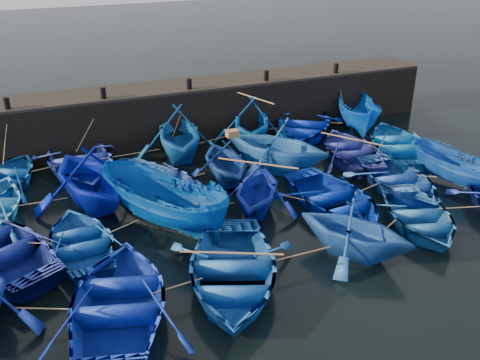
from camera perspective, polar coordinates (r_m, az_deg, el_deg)
name	(u,v)px	position (r m, az deg, el deg)	size (l,w,h in m)	color
ground	(275,236)	(18.54, 3.73, -5.95)	(120.00, 120.00, 0.00)	black
quay_wall	(185,111)	(26.98, -5.87, 7.33)	(26.00, 2.50, 2.50)	black
quay_top	(184,85)	(26.59, -6.00, 10.00)	(26.00, 2.50, 0.12)	black
bollard_0	(7,103)	(24.72, -23.60, 7.51)	(0.24, 0.24, 0.50)	black
bollard_1	(103,93)	(24.89, -14.39, 8.98)	(0.24, 0.24, 0.50)	black
bollard_2	(189,84)	(25.68, -5.45, 10.17)	(0.24, 0.24, 0.50)	black
bollard_3	(266,76)	(27.05, 2.83, 11.06)	(0.24, 0.24, 0.50)	black
bollard_4	(336,68)	(28.91, 10.21, 11.66)	(0.24, 0.24, 0.50)	black
boat_0	(3,178)	(23.47, -23.92, 0.20)	(3.26, 4.56, 0.95)	#07418B
boat_1	(79,161)	(23.68, -16.78, 1.95)	(4.12, 5.76, 1.20)	#243BA9
boat_2	(179,132)	(24.23, -6.58, 5.09)	(4.04, 4.69, 2.47)	#0C4C96
boat_3	(252,120)	(25.89, 1.24, 6.39)	(3.72, 4.31, 2.27)	#064AAE
boat_4	(303,124)	(27.20, 6.74, 5.93)	(3.98, 5.57, 1.16)	#021C96
boat_5	(359,114)	(28.11, 12.54, 6.90)	(1.80, 4.77, 1.85)	#0345C5
boat_7	(90,176)	(20.48, -15.71, 0.42)	(4.23, 4.91, 2.58)	#000E97
boat_8	(161,183)	(21.10, -8.44, -0.36)	(3.68, 5.14, 1.07)	blue
boat_9	(226,160)	(21.83, -1.54, 2.14)	(3.21, 3.73, 1.96)	navy
boat_10	(277,144)	(22.80, 3.96, 3.81)	(4.01, 4.65, 2.45)	blue
boat_11	(351,150)	(24.61, 11.76, 3.17)	(3.40, 4.75, 0.99)	navy
boat_12	(399,144)	(25.67, 16.61, 3.71)	(3.76, 5.26, 1.09)	blue
boat_14	(82,241)	(18.13, -16.51, -6.24)	(3.07, 4.29, 0.89)	#1048A6
boat_15	(163,203)	(18.58, -8.19, -2.46)	(2.00, 5.30, 2.05)	#003B8A
boat_16	(257,188)	(19.53, 1.84, -0.89)	(3.17, 3.68, 1.94)	#0C1F98
boat_17	(334,198)	(20.08, 9.99, -1.94)	(3.60, 5.03, 1.04)	#001F96
boat_18	(399,180)	(22.14, 16.60, -0.02)	(3.41, 4.77, 0.99)	#17439B
boat_19	(456,168)	(23.26, 22.04, 1.17)	(1.52, 4.05, 1.57)	#083B90
boat_21	(120,301)	(15.06, -12.66, -12.44)	(3.92, 5.48, 1.14)	#0A2195
boat_22	(232,270)	(15.80, -0.91, -9.62)	(3.98, 5.56, 1.15)	#11489A
boat_23	(355,229)	(17.33, 12.21, -5.14)	(3.25, 3.77, 1.99)	#144597
boat_24	(419,215)	(19.79, 18.53, -3.61)	(3.21, 4.48, 0.93)	#1A558F
wooden_crate	(232,133)	(21.51, -0.83, 4.99)	(0.49, 0.35, 0.27)	olive
mooring_ropes	(220,161)	(22.03, -2.15, 2.06)	(16.98, 11.80, 2.10)	tan
loose_oars	(278,153)	(20.94, 4.07, 2.92)	(10.64, 12.48, 1.34)	#99724C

